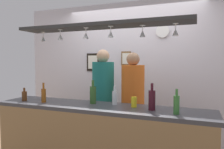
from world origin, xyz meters
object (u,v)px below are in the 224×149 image
object	(u,v)px
person_left_teal_shirt	(103,93)
bottle_wine_dark_red	(152,100)
wall_clock	(163,31)
bottle_champagne_green	(93,94)
bottle_beer_brown_stubby	(24,96)
bottle_beer_amber_tall	(44,95)
bottle_beer_green_import	(176,104)
picture_frame_caricature	(93,62)
drink_can	(134,102)
bottle_soda_clear	(115,97)
picture_frame_crest	(126,58)
person_right_orange_shirt	(133,97)

from	to	relation	value
person_left_teal_shirt	bottle_wine_dark_red	distance (m)	1.15
wall_clock	bottle_champagne_green	bearing A→B (deg)	-117.26
bottle_beer_brown_stubby	bottle_champagne_green	size ratio (longest dim) A/B	0.60
bottle_beer_amber_tall	bottle_beer_green_import	xyz separation A→B (m)	(1.69, -0.02, 0.00)
bottle_champagne_green	picture_frame_caricature	distance (m)	1.52
bottle_beer_amber_tall	bottle_beer_brown_stubby	bearing A→B (deg)	-178.82
drink_can	wall_clock	size ratio (longest dim) A/B	0.55
bottle_soda_clear	picture_frame_caricature	xyz separation A→B (m)	(-0.94, 1.28, 0.43)
bottle_wine_dark_red	bottle_beer_brown_stubby	world-z (taller)	bottle_wine_dark_red
bottle_beer_green_import	drink_can	xyz separation A→B (m)	(-0.50, 0.17, -0.04)
bottle_champagne_green	wall_clock	distance (m)	1.74
picture_frame_caricature	person_left_teal_shirt	bearing A→B (deg)	-53.17
bottle_beer_amber_tall	wall_clock	xyz separation A→B (m)	(1.31, 1.47, 0.95)
bottle_wine_dark_red	bottle_champagne_green	distance (m)	0.78
picture_frame_crest	bottle_beer_amber_tall	bearing A→B (deg)	-114.00
bottle_beer_amber_tall	drink_can	world-z (taller)	bottle_beer_amber_tall
bottle_wine_dark_red	picture_frame_caricature	xyz separation A→B (m)	(-1.43, 1.41, 0.41)
bottle_champagne_green	wall_clock	size ratio (longest dim) A/B	1.36
bottle_soda_clear	person_left_teal_shirt	bearing A→B (deg)	125.70
bottle_wine_dark_red	picture_frame_crest	world-z (taller)	picture_frame_crest
person_left_teal_shirt	bottle_beer_green_import	bearing A→B (deg)	-34.19
bottle_beer_amber_tall	drink_can	xyz separation A→B (m)	(1.19, 0.15, -0.04)
bottle_champagne_green	drink_can	world-z (taller)	bottle_champagne_green
person_right_orange_shirt	bottle_beer_amber_tall	xyz separation A→B (m)	(-0.99, -0.78, 0.09)
person_left_teal_shirt	picture_frame_caricature	size ratio (longest dim) A/B	5.02
person_left_teal_shirt	picture_frame_caricature	distance (m)	1.00
bottle_beer_amber_tall	drink_can	size ratio (longest dim) A/B	2.13
bottle_soda_clear	drink_can	bearing A→B (deg)	-11.95
bottle_beer_green_import	bottle_beer_brown_stubby	xyz separation A→B (m)	(-2.00, 0.01, -0.03)
drink_can	bottle_beer_green_import	bearing A→B (deg)	-18.62
person_right_orange_shirt	bottle_soda_clear	world-z (taller)	person_right_orange_shirt
bottle_wine_dark_red	drink_can	size ratio (longest dim) A/B	2.46
person_right_orange_shirt	bottle_beer_brown_stubby	world-z (taller)	person_right_orange_shirt
person_left_teal_shirt	picture_frame_crest	bearing A→B (deg)	78.27
person_left_teal_shirt	picture_frame_crest	size ratio (longest dim) A/B	6.56
person_left_teal_shirt	wall_clock	size ratio (longest dim) A/B	7.76
bottle_wine_dark_red	picture_frame_caricature	world-z (taller)	picture_frame_caricature
person_left_teal_shirt	person_right_orange_shirt	world-z (taller)	person_left_teal_shirt
person_left_teal_shirt	bottle_beer_brown_stubby	distance (m)	1.14
picture_frame_caricature	person_right_orange_shirt	bearing A→B (deg)	-34.95
bottle_wine_dark_red	person_left_teal_shirt	bearing A→B (deg)	141.98
bottle_wine_dark_red	wall_clock	world-z (taller)	wall_clock
bottle_beer_green_import	bottle_soda_clear	size ratio (longest dim) A/B	1.13
bottle_beer_amber_tall	picture_frame_caricature	world-z (taller)	picture_frame_caricature
person_right_orange_shirt	bottle_beer_green_import	distance (m)	1.06
person_right_orange_shirt	bottle_beer_brown_stubby	xyz separation A→B (m)	(-1.31, -0.78, 0.06)
bottle_wine_dark_red	drink_can	bearing A→B (deg)	161.32
bottle_soda_clear	bottle_champagne_green	size ratio (longest dim) A/B	0.77
person_left_teal_shirt	bottle_champagne_green	distance (m)	0.62
bottle_soda_clear	wall_clock	xyz separation A→B (m)	(0.39, 1.27, 0.96)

